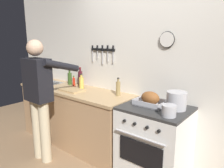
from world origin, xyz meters
TOP-DOWN VIEW (x-y plane):
  - wall_back at (-0.00, 1.35)m, footprint 6.00×0.13m
  - counter_block at (-1.21, 0.99)m, footprint 2.03×0.65m
  - stove at (0.22, 0.99)m, footprint 0.76×0.67m
  - person_cook at (-1.18, 0.39)m, footprint 0.51×0.63m
  - roasting_pan at (0.13, 1.02)m, footprint 0.35×0.26m
  - stock_pot at (0.43, 1.07)m, footprint 0.22×0.22m
  - saucepan at (0.46, 0.82)m, footprint 0.15×0.15m
  - cutting_board at (-1.13, 0.90)m, footprint 0.36×0.24m
  - bottle_hot_sauce at (-1.38, 1.15)m, footprint 0.05×0.05m
  - bottle_cooking_oil at (-1.08, 1.05)m, footprint 0.07×0.07m
  - bottle_olive_oil at (-1.48, 1.15)m, footprint 0.07×0.07m
  - bottle_vinegar at (-0.42, 1.11)m, footprint 0.06×0.06m
  - bottle_wine_red at (-1.27, 1.21)m, footprint 0.07×0.07m

SIDE VIEW (x-z plane):
  - stove at x=0.22m, z-range 0.00..0.90m
  - counter_block at x=-1.21m, z-range 0.01..0.91m
  - cutting_board at x=-1.13m, z-range 0.90..0.92m
  - person_cook at x=-1.18m, z-range 0.12..1.78m
  - saucepan at x=0.46m, z-range 0.90..1.02m
  - bottle_hot_sauce at x=-1.38m, z-range 0.89..1.05m
  - roasting_pan at x=0.13m, z-range 0.89..1.05m
  - stock_pot at x=0.43m, z-range 0.90..1.10m
  - bottle_cooking_oil at x=-1.08m, z-range 0.88..1.12m
  - bottle_vinegar at x=-0.42m, z-range 0.88..1.13m
  - bottle_olive_oil at x=-1.48m, z-range 0.88..1.13m
  - bottle_wine_red at x=-1.27m, z-range 0.88..1.18m
  - wall_back at x=0.00m, z-range 0.00..2.60m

